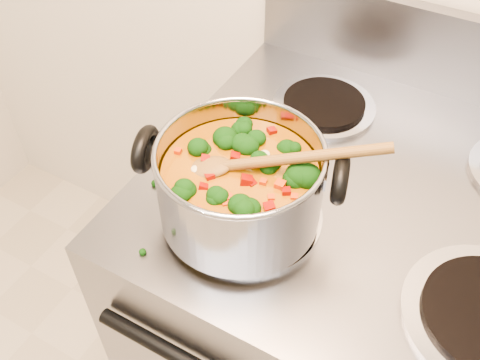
# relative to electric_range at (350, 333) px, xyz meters

# --- Properties ---
(electric_range) EXTENTS (0.77, 0.69, 1.08)m
(electric_range) POSITION_rel_electric_range_xyz_m (0.00, 0.00, 0.00)
(electric_range) COLOR gray
(electric_range) RESTS_ON ground
(stockpot) EXTENTS (0.30, 0.24, 0.14)m
(stockpot) POSITION_rel_electric_range_xyz_m (-0.18, -0.17, 0.53)
(stockpot) COLOR #94949B
(stockpot) RESTS_ON electric_range
(wooden_spoon) EXTENTS (0.27, 0.14, 0.09)m
(wooden_spoon) POSITION_rel_electric_range_xyz_m (-0.17, -0.16, 0.58)
(wooden_spoon) COLOR brown
(wooden_spoon) RESTS_ON stockpot
(cooktop_crumbs) EXTENTS (0.17, 0.01, 0.01)m
(cooktop_crumbs) POSITION_rel_electric_range_xyz_m (-0.23, -0.31, 0.46)
(cooktop_crumbs) COLOR black
(cooktop_crumbs) RESTS_ON electric_range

